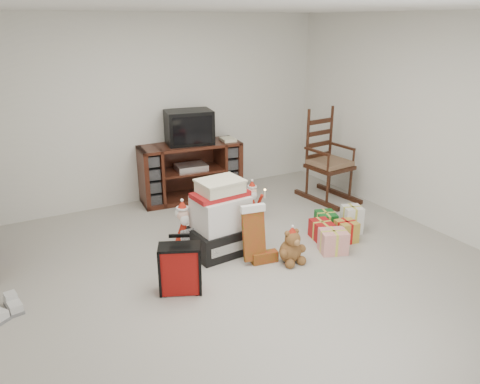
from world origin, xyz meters
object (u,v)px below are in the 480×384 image
Objects in this scene: teddy_bear at (291,248)px; crt_television at (189,127)px; tv_stand at (191,172)px; sneaker_pair at (4,309)px; gift_pile at (221,222)px; santa_figurine at (252,205)px; gift_cluster at (337,228)px; mrs_claus_figurine at (183,232)px; rocking_chair at (326,167)px; red_suitcase at (180,269)px.

crt_television is at bearing 93.40° from teddy_bear.
sneaker_pair is at bearing -139.44° from tv_stand.
gift_pile is 1.53× the size of santa_figurine.
gift_pile is at bearing -97.38° from tv_stand.
santa_figurine reaches higher than gift_cluster.
gift_cluster is at bearing -57.25° from santa_figurine.
rocking_chair is at bearing 13.29° from mrs_claus_figurine.
gift_pile reaches higher than mrs_claus_figurine.
santa_figurine is 0.65× the size of gift_cluster.
sneaker_pair is at bearing -134.41° from crt_television.
gift_pile is at bearing -29.28° from mrs_claus_figurine.
teddy_bear reaches higher than gift_cluster.
santa_figurine is at bearing 122.75° from gift_cluster.
gift_cluster is (1.69, -0.55, -0.11)m from mrs_claus_figurine.
tv_stand is 2.70× the size of santa_figurine.
teddy_bear is (0.15, -2.24, -0.24)m from tv_stand.
rocking_chair is 2.00m from crt_television.
rocking_chair reaches higher than mrs_claus_figurine.
crt_television is at bearing 106.97° from santa_figurine.
sneaker_pair is (-4.24, -0.89, -0.40)m from rocking_chair.
teddy_bear is at bearing -33.69° from sneaker_pair.
red_suitcase is at bearing -142.08° from santa_figurine.
teddy_bear is at bearing 23.07° from red_suitcase.
tv_stand is at bearing 72.49° from gift_pile.
crt_television is (-0.34, 1.12, 0.82)m from santa_figurine.
crt_television is at bearing 63.44° from mrs_claus_figurine.
red_suitcase is at bearing -114.84° from mrs_claus_figurine.
rocking_chair is at bearing 41.01° from teddy_bear.
tv_stand is 1.75× the size of gift_cluster.
red_suitcase is at bearing 178.52° from teddy_bear.
red_suitcase is 2.04m from gift_cluster.
teddy_bear is 0.98× the size of sneaker_pair.
teddy_bear is 1.17m from mrs_claus_figurine.
rocking_chair is 2.18× the size of mrs_claus_figurine.
teddy_bear is 0.60× the size of mrs_claus_figurine.
mrs_claus_figurine reaches higher than red_suitcase.
santa_figurine is at bearing -177.36° from rocking_chair.
crt_television is (1.09, 2.23, 0.79)m from red_suitcase.
mrs_claus_figurine reaches higher than gift_cluster.
crt_television is (-0.94, 2.05, 0.90)m from gift_cluster.
crt_television reaches higher than red_suitcase.
santa_figurine is 1.43× the size of sneaker_pair.
teddy_bear is 0.45× the size of gift_cluster.
tv_stand is 2.26m from teddy_bear.
tv_stand is at bearing 88.58° from red_suitcase.
tv_stand reaches higher than sneaker_pair.
sneaker_pair is (-2.70, 0.45, -0.11)m from teddy_bear.
gift_cluster is (2.03, 0.18, -0.12)m from red_suitcase.
gift_cluster is at bearing 29.71° from red_suitcase.
gift_cluster is at bearing -28.09° from sneaker_pair.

